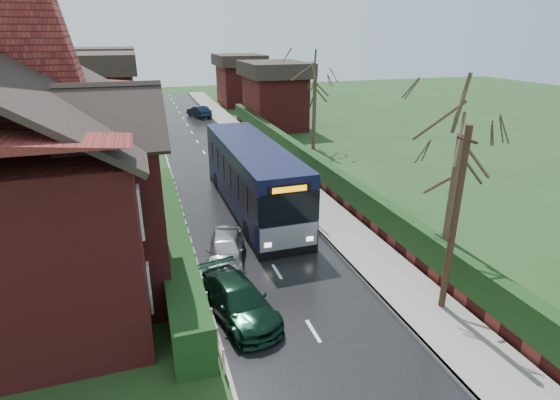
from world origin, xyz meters
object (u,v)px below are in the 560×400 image
object	(u,v)px
brick_house	(32,170)
car_silver	(226,249)
bus	(252,178)
telegraph_pole	(454,223)
car_green	(239,300)
bus_stop_sign	(314,190)

from	to	relation	value
brick_house	car_silver	distance (m)	7.97
bus	telegraph_pole	world-z (taller)	telegraph_pole
brick_house	car_green	world-z (taller)	brick_house
bus	car_green	distance (m)	9.92
car_silver	telegraph_pole	size ratio (longest dim) A/B	0.57
brick_house	bus_stop_sign	xyz separation A→B (m)	(11.93, 1.22, -2.49)
brick_house	car_silver	size ratio (longest dim) A/B	3.88
car_silver	bus_stop_sign	xyz separation A→B (m)	(5.02, 2.59, 1.24)
car_silver	bus_stop_sign	bearing A→B (deg)	42.04
bus	car_green	bearing A→B (deg)	-107.93
car_silver	telegraph_pole	distance (m)	9.09
car_green	telegraph_pole	distance (m)	7.65
telegraph_pole	bus_stop_sign	bearing A→B (deg)	99.44
car_silver	car_green	bearing A→B (deg)	-79.61
bus	telegraph_pole	size ratio (longest dim) A/B	1.84
car_silver	brick_house	bearing A→B (deg)	-176.35
car_silver	bus_stop_sign	world-z (taller)	bus_stop_sign
car_silver	car_green	distance (m)	3.82
car_green	bus	bearing A→B (deg)	61.23
bus	bus_stop_sign	size ratio (longest dim) A/B	4.23
car_silver	car_green	world-z (taller)	car_silver
car_green	bus_stop_sign	xyz separation A→B (m)	(5.32, 6.39, 1.27)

